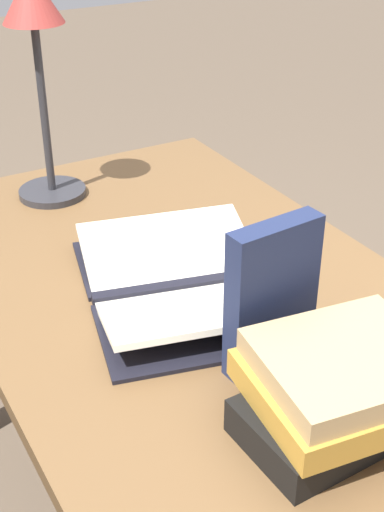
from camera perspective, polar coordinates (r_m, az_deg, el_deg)
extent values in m
cube|color=brown|center=(1.31, 0.78, -4.06)|extent=(1.42, 0.78, 0.03)
cube|color=brown|center=(2.13, -0.39, -0.78)|extent=(0.06, 0.06, 0.69)
cube|color=black|center=(1.31, -0.74, -2.46)|extent=(0.10, 0.33, 0.02)
cube|color=black|center=(1.22, 0.74, -5.59)|extent=(0.29, 0.39, 0.01)
cube|color=black|center=(1.42, -2.01, -0.15)|extent=(0.29, 0.39, 0.01)
cube|color=silver|center=(1.21, 0.62, -4.37)|extent=(0.27, 0.37, 0.06)
cube|color=silver|center=(1.39, -1.93, 0.59)|extent=(0.27, 0.37, 0.06)
cube|color=black|center=(1.05, 11.81, -12.05)|extent=(0.17, 0.29, 0.05)
cube|color=#BC8933|center=(1.01, 12.10, -10.01)|extent=(0.24, 0.28, 0.04)
cube|color=tan|center=(0.99, 12.34, -8.29)|extent=(0.23, 0.26, 0.04)
cube|color=#1E284C|center=(1.09, 6.62, -3.18)|extent=(0.05, 0.16, 0.25)
cylinder|color=#2D2D33|center=(1.71, -11.09, 5.06)|extent=(0.16, 0.16, 0.02)
cylinder|color=#2D2D33|center=(1.64, -11.78, 11.30)|extent=(0.02, 0.02, 0.38)
cylinder|color=#28282D|center=(1.14, 5.63, -6.01)|extent=(0.08, 0.08, 0.09)
torus|color=#28282D|center=(1.18, 6.32, -4.78)|extent=(0.04, 0.05, 0.05)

